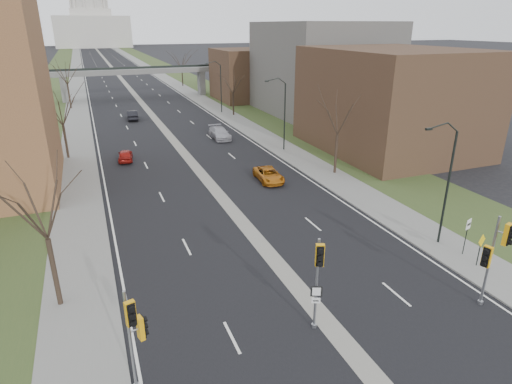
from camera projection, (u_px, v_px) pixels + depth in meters
ground at (340, 338)px, 21.23m from camera, size 700.00×700.00×0.00m
road_surface at (113, 69)px, 151.18m from camera, size 20.00×600.00×0.01m
median_strip at (113, 69)px, 151.18m from camera, size 1.20×600.00×0.02m
sidewalk_right at (147, 67)px, 155.25m from camera, size 4.00×600.00×0.12m
sidewalk_left at (76, 70)px, 147.07m from camera, size 4.00×600.00×0.12m
grass_verge_right at (164, 67)px, 157.30m from camera, size 8.00×600.00×0.10m
grass_verge_left at (57, 70)px, 145.03m from camera, size 8.00×600.00×0.10m
commercial_block_near at (391, 101)px, 51.48m from camera, size 16.00×20.00×12.00m
commercial_block_mid at (321, 69)px, 73.09m from camera, size 18.00×22.00×15.00m
commercial_block_far at (251, 74)px, 87.55m from camera, size 14.00×14.00×10.00m
pedestrian_bridge at (135, 75)px, 88.77m from camera, size 34.00×3.00×6.45m
capitol at (91, 18)px, 291.67m from camera, size 48.00×42.00×55.75m
streetlight_near at (445, 150)px, 27.64m from camera, size 2.61×0.20×8.70m
streetlight_mid at (279, 94)px, 50.16m from camera, size 2.61×0.20×8.70m
streetlight_far at (216, 72)px, 72.69m from camera, size 2.61×0.20×8.70m
tree_left_a at (39, 194)px, 21.31m from camera, size 7.20×7.20×9.40m
tree_left_b at (60, 105)px, 47.45m from camera, size 6.75×6.75×8.81m
tree_left_c at (65, 69)px, 76.61m from camera, size 7.65×7.65×9.99m
tree_right_a at (339, 110)px, 42.30m from camera, size 7.20×7.20×9.40m
tree_right_b at (233, 81)px, 71.19m from camera, size 6.30×6.30×8.22m
tree_right_c at (181, 57)px, 105.39m from camera, size 7.65×7.65×9.99m
signal_pole_left at (135, 327)px, 17.14m from camera, size 0.82×1.05×4.89m
signal_pole_median at (318, 270)px, 20.45m from camera, size 0.74×0.85×5.10m
signal_pole_right at (495, 251)px, 22.30m from camera, size 1.17×0.90×5.38m
speed_limit_sign at (467, 230)px, 28.14m from camera, size 0.54×0.19×2.59m
warning_sign at (480, 245)px, 26.92m from camera, size 0.84×0.30×2.23m
car_left_near at (125, 155)px, 48.71m from camera, size 2.00×4.03×1.32m
car_left_far at (132, 115)px, 69.81m from camera, size 1.87×4.68×1.51m
car_right_near at (269, 175)px, 42.38m from camera, size 2.46×4.78×1.29m
car_right_mid at (220, 133)px, 58.12m from camera, size 2.22×5.34×1.54m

